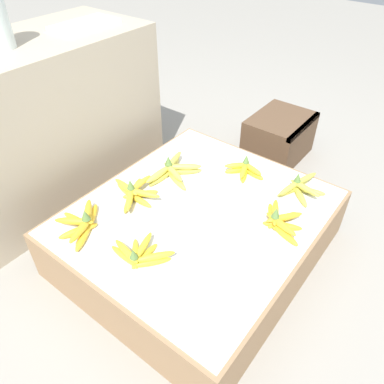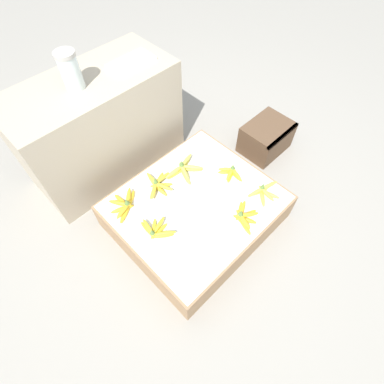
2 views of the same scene
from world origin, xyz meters
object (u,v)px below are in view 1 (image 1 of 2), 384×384
at_px(banana_bunch_front_midright, 280,221).
at_px(banana_bunch_back_midleft, 134,193).
at_px(banana_bunch_middle_left, 140,254).
at_px(wooden_crate, 279,137).
at_px(banana_bunch_front_right, 300,187).
at_px(banana_bunch_back_midright, 173,170).
at_px(foam_tray_white, 85,25).
at_px(banana_bunch_middle_right, 245,170).
at_px(banana_bunch_back_left, 82,223).

bearing_deg(banana_bunch_front_midright, banana_bunch_back_midleft, 111.44).
distance_m(banana_bunch_front_midright, banana_bunch_middle_left, 0.53).
bearing_deg(wooden_crate, banana_bunch_back_midleft, 170.24).
relative_size(banana_bunch_front_right, banana_bunch_middle_left, 1.07).
bearing_deg(banana_bunch_back_midright, foam_tray_white, 80.99).
height_order(banana_bunch_front_midright, foam_tray_white, foam_tray_white).
xyz_separation_m(banana_bunch_middle_right, banana_bunch_back_left, (-0.66, 0.30, 0.00)).
distance_m(banana_bunch_back_left, banana_bunch_back_midleft, 0.25).
bearing_deg(banana_bunch_back_left, banana_bunch_back_midleft, -5.42).
bearing_deg(banana_bunch_front_right, foam_tray_white, 98.13).
bearing_deg(banana_bunch_front_midright, banana_bunch_back_left, 128.98).
xyz_separation_m(banana_bunch_back_left, banana_bunch_back_midleft, (0.25, -0.02, -0.00)).
bearing_deg(banana_bunch_back_midleft, banana_bunch_middle_right, -33.48).
bearing_deg(banana_bunch_back_left, banana_bunch_back_midright, -6.52).
distance_m(banana_bunch_front_right, banana_bunch_middle_left, 0.73).
relative_size(banana_bunch_front_midright, banana_bunch_back_midright, 0.74).
xyz_separation_m(banana_bunch_middle_left, banana_bunch_back_midright, (0.44, 0.22, 0.01)).
xyz_separation_m(banana_bunch_front_right, banana_bunch_back_midright, (-0.24, 0.49, 0.00)).
distance_m(banana_bunch_front_midright, foam_tray_white, 1.20).
relative_size(wooden_crate, banana_bunch_back_left, 1.64).
bearing_deg(banana_bunch_front_midright, foam_tray_white, 85.49).
height_order(banana_bunch_back_left, banana_bunch_back_midleft, banana_bunch_back_left).
relative_size(banana_bunch_front_midright, banana_bunch_middle_right, 1.13).
xyz_separation_m(banana_bunch_middle_left, banana_bunch_middle_right, (0.64, -0.02, 0.00)).
xyz_separation_m(banana_bunch_middle_right, foam_tray_white, (-0.11, 0.81, 0.50)).
bearing_deg(banana_bunch_back_midleft, banana_bunch_back_midright, -7.81).
bearing_deg(banana_bunch_front_midright, banana_bunch_front_right, 7.07).
height_order(banana_bunch_middle_right, foam_tray_white, foam_tray_white).
relative_size(wooden_crate, banana_bunch_front_right, 1.58).
bearing_deg(banana_bunch_back_left, banana_bunch_middle_right, -24.19).
distance_m(wooden_crate, banana_bunch_middle_right, 0.59).
height_order(wooden_crate, banana_bunch_middle_right, banana_bunch_middle_right).
xyz_separation_m(banana_bunch_middle_right, banana_bunch_back_midleft, (-0.42, 0.27, -0.00)).
bearing_deg(banana_bunch_back_left, banana_bunch_front_right, -37.88).
xyz_separation_m(banana_bunch_back_midright, foam_tray_white, (0.09, 0.56, 0.50)).
xyz_separation_m(banana_bunch_front_right, foam_tray_white, (-0.15, 1.06, 0.50)).
height_order(banana_bunch_front_midright, banana_bunch_back_midright, banana_bunch_back_midright).
relative_size(banana_bunch_front_midright, banana_bunch_middle_left, 0.93).
height_order(banana_bunch_middle_right, banana_bunch_back_left, banana_bunch_back_left).
distance_m(banana_bunch_middle_left, banana_bunch_back_left, 0.27).
xyz_separation_m(banana_bunch_front_midright, banana_bunch_back_midleft, (-0.22, 0.55, -0.00)).
xyz_separation_m(banana_bunch_middle_left, banana_bunch_back_midleft, (0.22, 0.25, 0.00)).
xyz_separation_m(wooden_crate, banana_bunch_front_midright, (-0.77, -0.38, 0.14)).
xyz_separation_m(banana_bunch_front_midright, banana_bunch_back_left, (-0.47, 0.58, 0.00)).
bearing_deg(wooden_crate, banana_bunch_back_left, 171.11).
bearing_deg(foam_tray_white, banana_bunch_back_left, -137.22).
xyz_separation_m(wooden_crate, banana_bunch_back_midright, (-0.77, 0.14, 0.14)).
bearing_deg(banana_bunch_back_midleft, banana_bunch_back_left, 174.58).
distance_m(banana_bunch_front_right, banana_bunch_middle_right, 0.25).
bearing_deg(banana_bunch_back_midleft, banana_bunch_front_right, -49.07).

